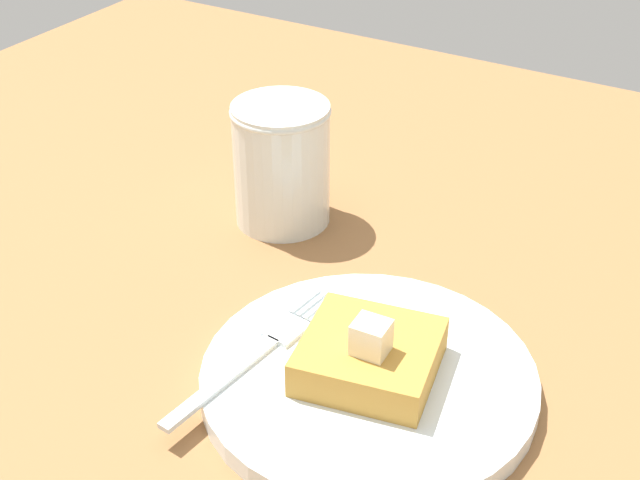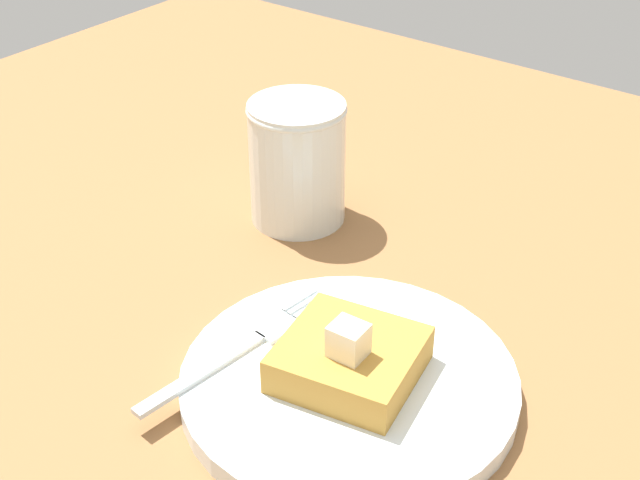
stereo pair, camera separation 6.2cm
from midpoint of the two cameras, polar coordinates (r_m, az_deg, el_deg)
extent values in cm
cube|color=olive|center=(62.06, -7.65, -6.80)|extent=(109.52, 109.52, 2.22)
cylinder|color=white|center=(56.13, -0.06, -9.05)|extent=(21.02, 21.02, 1.42)
torus|color=gray|center=(55.93, -0.06, -8.82)|extent=(21.02, 21.02, 0.80)
cube|color=#B98535|center=(54.87, -0.07, -7.57)|extent=(9.17, 9.42, 2.41)
cube|color=#F5EAC7|center=(52.69, -0.09, -6.37)|extent=(2.01, 2.21, 2.11)
cube|color=silver|center=(55.43, -9.54, -9.05)|extent=(10.04, 2.01, 0.36)
cube|color=silver|center=(58.81, -5.13, -5.79)|extent=(3.03, 2.50, 0.36)
cube|color=silver|center=(61.00, -3.86, -4.10)|extent=(3.22, 0.67, 0.36)
cube|color=silver|center=(60.71, -3.46, -4.29)|extent=(3.22, 0.67, 0.36)
cube|color=silver|center=(60.42, -3.06, -4.48)|extent=(3.22, 0.67, 0.36)
cube|color=silver|center=(60.14, -2.65, -4.67)|extent=(3.22, 0.67, 0.36)
cylinder|color=#441D05|center=(71.28, -4.94, 3.96)|extent=(7.04, 7.04, 7.75)
cylinder|color=silver|center=(70.73, -4.99, 4.79)|extent=(7.65, 7.65, 10.07)
torus|color=silver|center=(68.69, -5.17, 8.16)|extent=(7.85, 7.85, 0.50)
camera|label=1|loc=(0.03, -92.86, -1.85)|focal=50.00mm
camera|label=2|loc=(0.03, 87.14, 1.85)|focal=50.00mm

